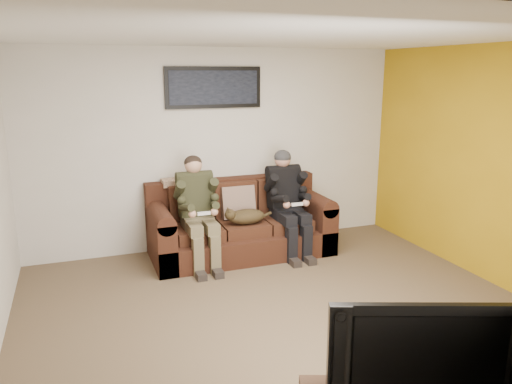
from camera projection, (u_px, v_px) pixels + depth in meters
name	position (u px, v px, depth m)	size (l,w,h in m)	color
floor	(284.00, 316.00, 4.81)	(5.00, 5.00, 0.00)	brown
ceiling	(289.00, 35.00, 4.20)	(5.00, 5.00, 0.00)	silver
wall_back	(218.00, 149.00, 6.56)	(5.00, 5.00, 0.00)	beige
wall_front	(469.00, 281.00, 2.45)	(5.00, 5.00, 0.00)	beige
wall_right	(500.00, 167.00, 5.34)	(4.50, 4.50, 0.00)	beige
accent_wall_right	(500.00, 167.00, 5.34)	(4.50, 4.50, 0.00)	#B48912
sofa	(239.00, 226.00, 6.45)	(2.28, 0.98, 0.93)	#391B11
throw_pillow	(238.00, 202.00, 6.41)	(0.43, 0.12, 0.41)	#836656
throw_blanket	(180.00, 182.00, 6.34)	(0.47, 0.23, 0.08)	#C5AC91
person_left	(198.00, 205.00, 5.99)	(0.51, 0.87, 1.31)	brown
person_right	(287.00, 196.00, 6.38)	(0.51, 0.86, 1.32)	black
cat	(245.00, 216.00, 6.16)	(0.66, 0.26, 0.24)	#4A391D
framed_poster	(214.00, 88.00, 6.32)	(1.25, 0.05, 0.52)	black
television	(423.00, 348.00, 2.86)	(1.13, 0.15, 0.65)	black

